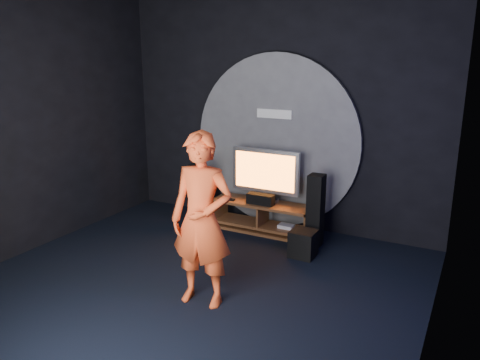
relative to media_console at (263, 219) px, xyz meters
name	(u,v)px	position (x,y,z in m)	size (l,w,h in m)	color
floor	(186,290)	(0.00, -2.05, -0.19)	(5.00, 5.00, 0.00)	black
back_wall	(277,111)	(0.00, 0.45, 1.56)	(5.00, 0.04, 3.50)	black
left_wall	(18,121)	(-2.50, -2.05, 1.56)	(0.04, 5.00, 3.50)	black
right_wall	(443,161)	(2.50, -2.05, 1.56)	(0.04, 5.00, 3.50)	black
wall_disc_panel	(275,141)	(0.00, 0.39, 1.11)	(2.60, 0.11, 2.60)	#515156
media_console	(263,219)	(0.00, 0.00, 0.00)	(1.52, 0.45, 0.45)	brown
tv	(265,173)	(-0.01, 0.07, 0.69)	(1.05, 0.22, 0.79)	silver
center_speaker	(261,199)	(-0.01, -0.08, 0.33)	(0.40, 0.15, 0.15)	black
remote	(229,199)	(-0.51, -0.12, 0.27)	(0.18, 0.05, 0.02)	black
tower_speaker_left	(198,197)	(-0.92, -0.35, 0.31)	(0.20, 0.22, 1.01)	black
tower_speaker_right	(315,211)	(0.85, -0.14, 0.31)	(0.20, 0.22, 1.01)	black
subwoofer	(303,243)	(0.84, -0.57, -0.02)	(0.32, 0.32, 0.35)	black
player	(202,220)	(0.31, -2.16, 0.72)	(0.67, 0.44, 1.84)	#D7461D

